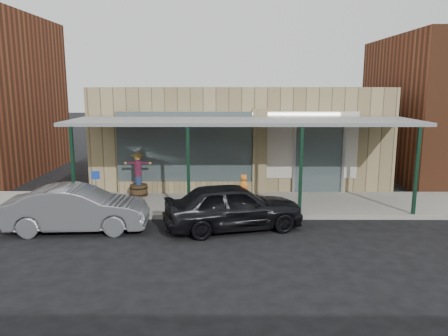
{
  "coord_description": "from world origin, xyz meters",
  "views": [
    {
      "loc": [
        -0.58,
        -11.56,
        4.25
      ],
      "look_at": [
        -0.66,
        2.6,
        1.58
      ],
      "focal_mm": 35.0,
      "sensor_mm": 36.0,
      "label": 1
    }
  ],
  "objects_px": {
    "handicap_sign": "(96,185)",
    "car_grey": "(77,209)",
    "barrel_scarecrow": "(138,181)",
    "barrel_pumpkin": "(210,200)",
    "parked_sedan": "(233,206)"
  },
  "relations": [
    {
      "from": "barrel_pumpkin",
      "to": "parked_sedan",
      "type": "distance_m",
      "value": 2.02
    },
    {
      "from": "handicap_sign",
      "to": "car_grey",
      "type": "relative_size",
      "value": 0.32
    },
    {
      "from": "barrel_scarecrow",
      "to": "car_grey",
      "type": "height_order",
      "value": "barrel_scarecrow"
    },
    {
      "from": "handicap_sign",
      "to": "car_grey",
      "type": "xyz_separation_m",
      "value": [
        -0.07,
        -1.69,
        -0.33
      ]
    },
    {
      "from": "barrel_scarecrow",
      "to": "barrel_pumpkin",
      "type": "relative_size",
      "value": 2.18
    },
    {
      "from": "parked_sedan",
      "to": "car_grey",
      "type": "relative_size",
      "value": 1.08
    },
    {
      "from": "barrel_scarecrow",
      "to": "barrel_pumpkin",
      "type": "distance_m",
      "value": 3.19
    },
    {
      "from": "barrel_scarecrow",
      "to": "barrel_pumpkin",
      "type": "height_order",
      "value": "barrel_scarecrow"
    },
    {
      "from": "parked_sedan",
      "to": "car_grey",
      "type": "distance_m",
      "value": 4.63
    },
    {
      "from": "barrel_scarecrow",
      "to": "car_grey",
      "type": "distance_m",
      "value": 3.77
    },
    {
      "from": "car_grey",
      "to": "barrel_scarecrow",
      "type": "bearing_deg",
      "value": -20.83
    },
    {
      "from": "barrel_pumpkin",
      "to": "car_grey",
      "type": "distance_m",
      "value": 4.37
    },
    {
      "from": "barrel_pumpkin",
      "to": "car_grey",
      "type": "relative_size",
      "value": 0.19
    },
    {
      "from": "barrel_pumpkin",
      "to": "parked_sedan",
      "type": "xyz_separation_m",
      "value": [
        0.77,
        -1.85,
        0.3
      ]
    },
    {
      "from": "barrel_pumpkin",
      "to": "handicap_sign",
      "type": "xyz_separation_m",
      "value": [
        -3.79,
        -0.34,
        0.6
      ]
    }
  ]
}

